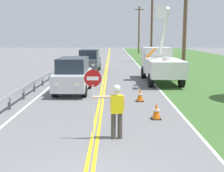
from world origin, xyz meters
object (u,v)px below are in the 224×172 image
Objects in this scene: flagger_worker at (115,108)px; utility_pole_near at (184,19)px; oncoming_suv_nearest at (72,75)px; traffic_cone_lead at (155,111)px; oncoming_suv_second at (88,60)px; traffic_cone_mid at (139,95)px; utility_pole_mid at (151,26)px; utility_pole_far at (138,29)px; utility_bucket_truck at (159,62)px; stop_sign_paddle at (92,89)px.

utility_pole_near is at bearing 68.09° from flagger_worker.
oncoming_suv_nearest reaches higher than flagger_worker.
oncoming_suv_nearest is at bearing 125.00° from traffic_cone_lead.
oncoming_suv_second reaches higher than traffic_cone_mid.
utility_pole_mid is 24.75m from traffic_cone_mid.
utility_pole_far is 46.30m from traffic_cone_lead.
oncoming_suv_second is 13.77m from traffic_cone_mid.
flagger_worker is 14.40m from utility_pole_near.
oncoming_suv_nearest reaches higher than traffic_cone_lead.
utility_pole_far reaches higher than traffic_cone_mid.
flagger_worker is at bearing -73.41° from oncoming_suv_nearest.
utility_bucket_truck is at bearing -92.39° from utility_pole_far.
oncoming_suv_nearest is 0.53× the size of utility_pole_mid.
utility_pole_mid is 1.00× the size of utility_pole_far.
stop_sign_paddle is 0.34× the size of utility_bucket_truck.
utility_bucket_truck is 3.60m from utility_pole_near.
oncoming_suv_nearest is 0.53× the size of utility_pole_near.
traffic_cone_mid is at bearing 96.07° from traffic_cone_lead.
utility_bucket_truck is 1.47× the size of oncoming_suv_second.
flagger_worker is at bearing 6.62° from stop_sign_paddle.
utility_pole_near is 35.44m from utility_pole_far.
oncoming_suv_nearest is at bearing -91.06° from oncoming_suv_second.
traffic_cone_mid is (1.32, 5.81, -0.71)m from flagger_worker.
utility_pole_mid is 18.46m from utility_pole_far.
oncoming_suv_second is at bearing 140.77° from utility_pole_near.
stop_sign_paddle is 0.50× the size of oncoming_suv_nearest.
utility_pole_mid is at bearing -89.94° from utility_pole_far.
traffic_cone_lead is 3.43m from traffic_cone_mid.
flagger_worker is 6.00m from traffic_cone_mid.
flagger_worker is at bearing -95.82° from utility_pole_far.
utility_pole_near is 11.90m from traffic_cone_lead.
stop_sign_paddle is at bearing -173.38° from flagger_worker.
traffic_cone_lead is at bearing -96.78° from utility_pole_mid.
oncoming_suv_nearest is at bearing -142.88° from utility_bucket_truck.
utility_bucket_truck is at bearing -95.04° from utility_pole_mid.
oncoming_suv_second is (-1.53, 19.16, -0.65)m from stop_sign_paddle.
utility_pole_near is at bearing 30.83° from oncoming_suv_nearest.
traffic_cone_lead is at bearing -99.60° from utility_bucket_truck.
traffic_cone_mid is at bearing -118.56° from utility_pole_near.
traffic_cone_lead is (-3.27, -27.53, -4.21)m from utility_pole_mid.
traffic_cone_mid is at bearing -94.85° from utility_pole_far.
traffic_cone_lead is (-3.25, -45.99, -4.23)m from utility_pole_far.
utility_pole_near is 1.00× the size of utility_pole_mid.
utility_pole_mid is (-0.25, 16.97, -0.01)m from utility_pole_near.
utility_pole_far is at bearing 90.44° from utility_pole_near.
traffic_cone_mid is at bearing 70.52° from stop_sign_paddle.
utility_pole_far reaches higher than utility_pole_near.
oncoming_suv_nearest is 0.53× the size of utility_pole_far.
stop_sign_paddle is at bearing -109.48° from traffic_cone_mid.
utility_pole_mid is at bearing 56.25° from oncoming_suv_second.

